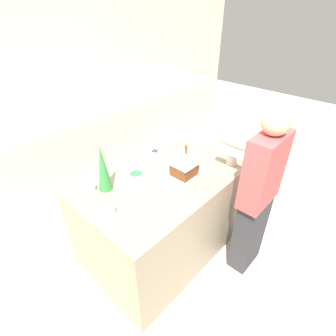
{
  "coord_description": "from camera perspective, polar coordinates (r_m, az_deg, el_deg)",
  "views": [
    {
      "loc": [
        -1.33,
        -1.3,
        2.2
      ],
      "look_at": [
        0.08,
        0.0,
        0.95
      ],
      "focal_mm": 28.0,
      "sensor_mm": 36.0,
      "label": 1
    }
  ],
  "objects": [
    {
      "name": "back_cabinet_block",
      "position": [
        3.78,
        -21.05,
        3.32
      ],
      "size": [
        6.0,
        0.6,
        0.92
      ],
      "color": "beige",
      "rests_on": "ground_plane"
    },
    {
      "name": "candy_bowl_beside_tree",
      "position": [
        2.61,
        -2.88,
        3.38
      ],
      "size": [
        0.1,
        0.1,
        0.04
      ],
      "color": "silver",
      "rests_on": "kitchen_island"
    },
    {
      "name": "kitchen_island",
      "position": [
        2.56,
        -1.19,
        -10.16
      ],
      "size": [
        1.47,
        0.96,
        0.89
      ],
      "color": "gray",
      "rests_on": "ground_plane"
    },
    {
      "name": "candy_bowl_front_corner",
      "position": [
        2.21,
        -16.75,
        -4.14
      ],
      "size": [
        0.11,
        0.11,
        0.05
      ],
      "color": "white",
      "rests_on": "kitchen_island"
    },
    {
      "name": "decorative_tree",
      "position": [
        2.1,
        -13.99,
        0.03
      ],
      "size": [
        0.11,
        0.11,
        0.4
      ],
      "color": "#33843D",
      "rests_on": "kitchen_island"
    },
    {
      "name": "ground_plane",
      "position": [
        2.88,
        -1.08,
        -16.57
      ],
      "size": [
        12.0,
        12.0,
        0.0
      ],
      "primitive_type": "plane",
      "color": "beige"
    },
    {
      "name": "gingerbread_house",
      "position": [
        2.25,
        3.59,
        0.6
      ],
      "size": [
        0.21,
        0.2,
        0.26
      ],
      "color": "brown",
      "rests_on": "baking_tray"
    },
    {
      "name": "mug",
      "position": [
        2.51,
        13.79,
        1.93
      ],
      "size": [
        0.1,
        0.1,
        0.1
      ],
      "color": "white",
      "rests_on": "kitchen_island"
    },
    {
      "name": "candy_bowl_near_tray_left",
      "position": [
        1.96,
        -13.03,
        -8.93
      ],
      "size": [
        0.11,
        0.11,
        0.05
      ],
      "color": "white",
      "rests_on": "kitchen_island"
    },
    {
      "name": "candy_bowl_far_left",
      "position": [
        2.28,
        -6.93,
        -1.58
      ],
      "size": [
        0.13,
        0.13,
        0.04
      ],
      "color": "white",
      "rests_on": "kitchen_island"
    },
    {
      "name": "baking_tray",
      "position": [
        2.31,
        3.5,
        -1.5
      ],
      "size": [
        0.4,
        0.27,
        0.01
      ],
      "color": "silver",
      "rests_on": "kitchen_island"
    },
    {
      "name": "cookbook",
      "position": [
        2.84,
        1.95,
        5.79
      ],
      "size": [
        0.22,
        0.14,
        0.02
      ],
      "color": "#CCB78C",
      "rests_on": "kitchen_island"
    },
    {
      "name": "wall_back",
      "position": [
        3.76,
        -26.17,
        16.1
      ],
      "size": [
        8.0,
        0.05,
        2.6
      ],
      "color": "beige",
      "rests_on": "ground_plane"
    },
    {
      "name": "candy_bowl_center_rear",
      "position": [
        2.71,
        -1.42,
        4.82
      ],
      "size": [
        0.11,
        0.11,
        0.05
      ],
      "color": "white",
      "rests_on": "kitchen_island"
    },
    {
      "name": "person",
      "position": [
        2.31,
        18.92,
        -5.69
      ],
      "size": [
        0.42,
        0.52,
        1.58
      ],
      "color": "#333338",
      "rests_on": "ground_plane"
    }
  ]
}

